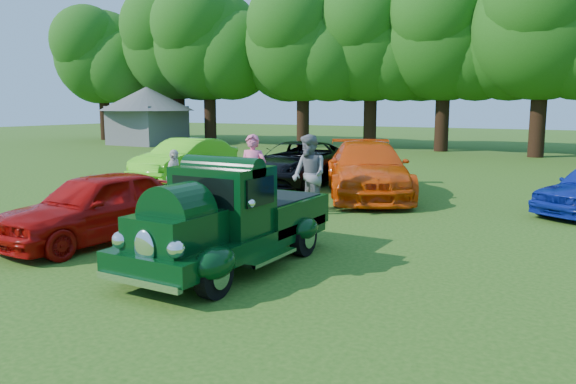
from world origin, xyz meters
The scene contains 11 objects.
ground centered at (0.00, 0.00, 0.00)m, with size 120.00×120.00×0.00m, color #245012.
hero_pickup centered at (0.24, -0.14, 0.74)m, with size 2.03×4.35×1.70m.
red_convertible centered at (-3.05, -0.05, 0.70)m, with size 1.65×4.10×1.40m, color #AA0A07.
back_car_lime centered at (-7.47, 7.81, 0.75)m, with size 1.58×4.54×1.49m, color #58D81C.
back_car_black centered at (-3.58, 9.01, 0.72)m, with size 2.40×5.21×1.45m, color black.
back_car_orange centered at (-0.53, 7.76, 0.80)m, with size 2.24×5.52×1.60m, color #E74708.
spectator_pink centered at (-2.06, 4.00, 0.98)m, with size 0.72×0.47×1.97m, color pink.
spectator_grey centered at (-0.71, 4.44, 0.99)m, with size 0.96×0.75×1.98m, color slate.
spectator_white centered at (-4.44, 3.76, 0.75)m, with size 0.88×0.37×1.51m, color silver.
gazebo centered at (-22.00, 21.00, 2.40)m, with size 6.40×6.40×3.90m.
tree_line centered at (0.74, 24.28, 6.77)m, with size 63.26×10.35×11.58m.
Camera 1 is at (5.66, -7.59, 2.68)m, focal length 35.00 mm.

